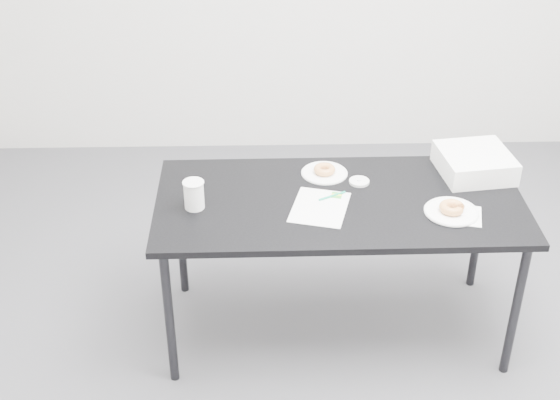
{
  "coord_description": "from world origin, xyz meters",
  "views": [
    {
      "loc": [
        -0.19,
        -2.69,
        2.49
      ],
      "look_at": [
        -0.12,
        0.02,
        0.8
      ],
      "focal_mm": 50.0,
      "sensor_mm": 36.0,
      "label": 1
    }
  ],
  "objects_px": {
    "donut_near": "(452,208)",
    "plate_near": "(451,212)",
    "scorecard": "(320,207)",
    "coffee_cup": "(194,195)",
    "bakery_box": "(475,163)",
    "table": "(339,210)",
    "plate_far": "(324,173)",
    "donut_far": "(325,169)",
    "pen": "(332,196)"
  },
  "relations": [
    {
      "from": "donut_near",
      "to": "plate_near",
      "type": "bearing_deg",
      "value": 0.0
    },
    {
      "from": "scorecard",
      "to": "coffee_cup",
      "type": "relative_size",
      "value": 2.25
    },
    {
      "from": "bakery_box",
      "to": "table",
      "type": "bearing_deg",
      "value": -169.0
    },
    {
      "from": "table",
      "to": "plate_far",
      "type": "xyz_separation_m",
      "value": [
        -0.05,
        0.22,
        0.06
      ]
    },
    {
      "from": "table",
      "to": "donut_far",
      "type": "relative_size",
      "value": 16.14
    },
    {
      "from": "table",
      "to": "coffee_cup",
      "type": "bearing_deg",
      "value": -175.83
    },
    {
      "from": "pen",
      "to": "donut_far",
      "type": "xyz_separation_m",
      "value": [
        -0.02,
        0.2,
        0.02
      ]
    },
    {
      "from": "plate_near",
      "to": "donut_near",
      "type": "relative_size",
      "value": 2.13
    },
    {
      "from": "coffee_cup",
      "to": "plate_near",
      "type": "bearing_deg",
      "value": -3.78
    },
    {
      "from": "plate_near",
      "to": "bakery_box",
      "type": "xyz_separation_m",
      "value": [
        0.17,
        0.33,
        0.05
      ]
    },
    {
      "from": "plate_near",
      "to": "plate_far",
      "type": "relative_size",
      "value": 1.09
    },
    {
      "from": "plate_far",
      "to": "bakery_box",
      "type": "distance_m",
      "value": 0.68
    },
    {
      "from": "plate_near",
      "to": "donut_near",
      "type": "xyz_separation_m",
      "value": [
        0.0,
        0.0,
        0.02
      ]
    },
    {
      "from": "donut_near",
      "to": "coffee_cup",
      "type": "relative_size",
      "value": 0.85
    },
    {
      "from": "plate_near",
      "to": "bakery_box",
      "type": "distance_m",
      "value": 0.38
    },
    {
      "from": "scorecard",
      "to": "pen",
      "type": "xyz_separation_m",
      "value": [
        0.06,
        0.08,
        0.01
      ]
    },
    {
      "from": "donut_far",
      "to": "bakery_box",
      "type": "distance_m",
      "value": 0.68
    },
    {
      "from": "coffee_cup",
      "to": "bakery_box",
      "type": "relative_size",
      "value": 0.41
    },
    {
      "from": "bakery_box",
      "to": "plate_far",
      "type": "bearing_deg",
      "value": 171.62
    },
    {
      "from": "scorecard",
      "to": "plate_far",
      "type": "distance_m",
      "value": 0.29
    },
    {
      "from": "scorecard",
      "to": "plate_near",
      "type": "bearing_deg",
      "value": 8.85
    },
    {
      "from": "plate_far",
      "to": "bakery_box",
      "type": "height_order",
      "value": "bakery_box"
    },
    {
      "from": "donut_near",
      "to": "coffee_cup",
      "type": "xyz_separation_m",
      "value": [
        -1.07,
        0.07,
        0.04
      ]
    },
    {
      "from": "pen",
      "to": "plate_far",
      "type": "distance_m",
      "value": 0.2
    },
    {
      "from": "plate_far",
      "to": "donut_far",
      "type": "distance_m",
      "value": 0.02
    },
    {
      "from": "table",
      "to": "bakery_box",
      "type": "relative_size",
      "value": 5.18
    },
    {
      "from": "scorecard",
      "to": "pen",
      "type": "bearing_deg",
      "value": 68.32
    },
    {
      "from": "scorecard",
      "to": "donut_near",
      "type": "xyz_separation_m",
      "value": [
        0.55,
        -0.06,
        0.03
      ]
    },
    {
      "from": "donut_far",
      "to": "pen",
      "type": "bearing_deg",
      "value": -84.73
    },
    {
      "from": "donut_near",
      "to": "bakery_box",
      "type": "relative_size",
      "value": 0.35
    },
    {
      "from": "pen",
      "to": "bakery_box",
      "type": "distance_m",
      "value": 0.69
    },
    {
      "from": "pen",
      "to": "coffee_cup",
      "type": "relative_size",
      "value": 1.04
    },
    {
      "from": "plate_far",
      "to": "coffee_cup",
      "type": "bearing_deg",
      "value": -154.65
    },
    {
      "from": "table",
      "to": "donut_far",
      "type": "distance_m",
      "value": 0.24
    },
    {
      "from": "coffee_cup",
      "to": "bakery_box",
      "type": "height_order",
      "value": "coffee_cup"
    },
    {
      "from": "donut_near",
      "to": "bakery_box",
      "type": "xyz_separation_m",
      "value": [
        0.17,
        0.33,
        0.02
      ]
    },
    {
      "from": "donut_far",
      "to": "table",
      "type": "bearing_deg",
      "value": -77.12
    },
    {
      "from": "coffee_cup",
      "to": "table",
      "type": "bearing_deg",
      "value": 4.55
    },
    {
      "from": "plate_near",
      "to": "bakery_box",
      "type": "relative_size",
      "value": 0.74
    },
    {
      "from": "donut_near",
      "to": "plate_far",
      "type": "height_order",
      "value": "donut_near"
    },
    {
      "from": "table",
      "to": "coffee_cup",
      "type": "xyz_separation_m",
      "value": [
        -0.62,
        -0.05,
        0.12
      ]
    },
    {
      "from": "plate_near",
      "to": "plate_far",
      "type": "bearing_deg",
      "value": 146.09
    },
    {
      "from": "pen",
      "to": "plate_near",
      "type": "bearing_deg",
      "value": -43.94
    },
    {
      "from": "pen",
      "to": "plate_far",
      "type": "height_order",
      "value": "pen"
    },
    {
      "from": "pen",
      "to": "coffee_cup",
      "type": "xyz_separation_m",
      "value": [
        -0.59,
        -0.07,
        0.06
      ]
    },
    {
      "from": "scorecard",
      "to": "bakery_box",
      "type": "relative_size",
      "value": 0.93
    },
    {
      "from": "coffee_cup",
      "to": "donut_far",
      "type": "bearing_deg",
      "value": 25.35
    },
    {
      "from": "plate_near",
      "to": "coffee_cup",
      "type": "distance_m",
      "value": 1.08
    },
    {
      "from": "table",
      "to": "pen",
      "type": "xyz_separation_m",
      "value": [
        -0.03,
        0.02,
        0.06
      ]
    },
    {
      "from": "scorecard",
      "to": "pen",
      "type": "relative_size",
      "value": 2.15
    }
  ]
}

